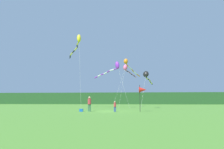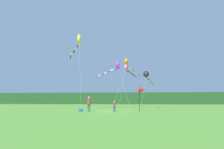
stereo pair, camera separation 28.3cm
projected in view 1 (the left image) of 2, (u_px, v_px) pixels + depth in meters
ground_plane at (108, 111)px, 25.18m from camera, size 120.00×120.00×0.00m
distant_treeline at (122, 98)px, 69.88m from camera, size 108.00×2.51×4.08m
person_adult at (89, 103)px, 24.58m from camera, size 0.40×0.40×1.84m
person_child at (115, 106)px, 23.90m from camera, size 0.28×0.28×1.26m
cooler_box at (81, 110)px, 24.26m from camera, size 0.42×0.38×0.34m
banner_flag_pole at (143, 90)px, 24.13m from camera, size 0.90×0.70×3.23m
kite_black at (147, 75)px, 34.39m from camera, size 2.75×7.55×6.48m
kite_orange at (128, 64)px, 41.36m from camera, size 4.49×8.74×9.96m
kite_rainbow at (126, 68)px, 44.39m from camera, size 4.99×9.13×9.47m
kite_purple at (114, 67)px, 36.28m from camera, size 7.01×5.21×8.44m
kite_yellow at (78, 42)px, 34.79m from camera, size 4.57×8.04×12.64m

